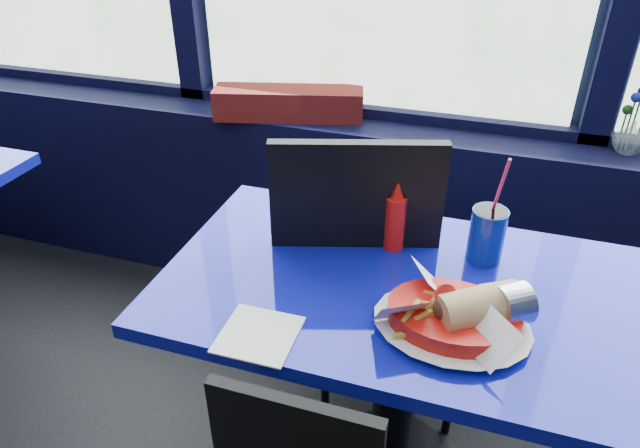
# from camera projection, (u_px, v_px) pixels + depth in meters

# --- Properties ---
(window_sill) EXTENTS (5.00, 0.26, 0.80)m
(window_sill) POSITION_uv_depth(u_px,v_px,m) (366.00, 214.00, 2.37)
(window_sill) COLOR black
(window_sill) RESTS_ON ground
(near_table) EXTENTS (1.20, 0.70, 0.75)m
(near_table) POSITION_uv_depth(u_px,v_px,m) (400.00, 339.00, 1.50)
(near_table) COLOR black
(near_table) RESTS_ON ground
(chair_near_back) EXTENTS (0.59, 0.59, 1.05)m
(chair_near_back) POSITION_uv_depth(u_px,v_px,m) (377.00, 264.00, 1.72)
(chair_near_back) COLOR black
(chair_near_back) RESTS_ON ground
(planter_box) EXTENTS (0.58, 0.28, 0.11)m
(planter_box) POSITION_uv_depth(u_px,v_px,m) (289.00, 103.00, 2.18)
(planter_box) COLOR maroon
(planter_box) RESTS_ON window_sill
(flower_vase) EXTENTS (0.12, 0.12, 0.23)m
(flower_vase) POSITION_uv_depth(u_px,v_px,m) (631.00, 134.00, 1.90)
(flower_vase) COLOR silver
(flower_vase) RESTS_ON window_sill
(food_basket) EXTENTS (0.34, 0.34, 0.11)m
(food_basket) POSITION_uv_depth(u_px,v_px,m) (456.00, 315.00, 1.24)
(food_basket) COLOR red
(food_basket) RESTS_ON near_table
(ketchup_bottle) EXTENTS (0.05, 0.05, 0.20)m
(ketchup_bottle) POSITION_uv_depth(u_px,v_px,m) (395.00, 219.00, 1.49)
(ketchup_bottle) COLOR red
(ketchup_bottle) RESTS_ON near_table
(soda_cup) EXTENTS (0.09, 0.09, 0.31)m
(soda_cup) POSITION_uv_depth(u_px,v_px,m) (487.00, 234.00, 1.45)
(soda_cup) COLOR navy
(soda_cup) RESTS_ON near_table
(napkin) EXTENTS (0.17, 0.17, 0.00)m
(napkin) POSITION_uv_depth(u_px,v_px,m) (259.00, 335.00, 1.24)
(napkin) COLOR white
(napkin) RESTS_ON near_table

